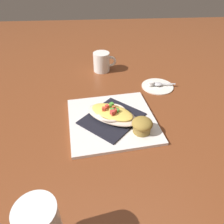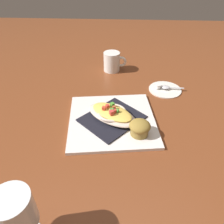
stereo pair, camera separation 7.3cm
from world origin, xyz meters
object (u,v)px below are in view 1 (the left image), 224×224
(coffee_mug, at_px, (102,63))
(creamer_cup_0, at_px, (151,83))
(gratin_dish, at_px, (112,114))
(muffin, at_px, (142,125))
(creamer_saucer, at_px, (157,86))
(spoon, at_px, (159,84))
(square_plate, at_px, (112,120))
(stemmed_glass, at_px, (40,224))

(coffee_mug, relative_size, creamer_cup_0, 4.54)
(gratin_dish, bearing_deg, muffin, 52.20)
(gratin_dish, bearing_deg, coffee_mug, -177.05)
(muffin, height_order, coffee_mug, coffee_mug)
(creamer_saucer, bearing_deg, spoon, 86.00)
(gratin_dish, xyz_separation_m, coffee_mug, (-0.39, -0.02, 0.01))
(muffin, xyz_separation_m, spoon, (-0.29, 0.13, -0.02))
(square_plate, relative_size, creamer_cup_0, 12.15)
(gratin_dish, distance_m, creamer_saucer, 0.30)
(gratin_dish, height_order, stemmed_glass, stemmed_glass)
(muffin, xyz_separation_m, creamer_saucer, (-0.29, 0.12, -0.03))
(creamer_cup_0, bearing_deg, muffin, -17.66)
(muffin, bearing_deg, gratin_dish, -127.80)
(creamer_saucer, bearing_deg, square_plate, -44.37)
(creamer_saucer, bearing_deg, stemmed_glass, -31.31)
(creamer_cup_0, bearing_deg, creamer_saucer, 86.00)
(square_plate, xyz_separation_m, coffee_mug, (-0.39, -0.02, 0.03))
(square_plate, height_order, creamer_saucer, square_plate)
(square_plate, xyz_separation_m, creamer_cup_0, (-0.22, 0.18, 0.01))
(square_plate, bearing_deg, creamer_saucer, 135.63)
(spoon, relative_size, creamer_cup_0, 4.00)
(muffin, distance_m, stemmed_glass, 0.41)
(creamer_saucer, bearing_deg, gratin_dish, -44.37)
(spoon, bearing_deg, muffin, -23.77)
(spoon, bearing_deg, coffee_mug, -125.81)
(stemmed_glass, bearing_deg, spoon, 148.41)
(stemmed_glass, bearing_deg, creamer_saucer, 148.69)
(square_plate, xyz_separation_m, muffin, (0.07, 0.09, 0.03))
(square_plate, height_order, coffee_mug, coffee_mug)
(muffin, xyz_separation_m, creamer_cup_0, (-0.29, 0.09, -0.02))
(stemmed_glass, xyz_separation_m, creamer_cup_0, (-0.61, 0.34, -0.08))
(stemmed_glass, distance_m, spoon, 0.71)
(creamer_saucer, bearing_deg, coffee_mug, -126.21)
(creamer_cup_0, bearing_deg, spoon, 86.00)
(muffin, xyz_separation_m, coffee_mug, (-0.46, -0.11, 0.00))
(gratin_dish, bearing_deg, creamer_saucer, 135.63)
(creamer_saucer, bearing_deg, muffin, -23.10)
(gratin_dish, relative_size, coffee_mug, 1.89)
(gratin_dish, bearing_deg, stemmed_glass, -21.85)
(stemmed_glass, relative_size, creamer_cup_0, 6.08)
(gratin_dish, xyz_separation_m, stemmed_glass, (0.39, -0.16, 0.07))
(coffee_mug, distance_m, creamer_cup_0, 0.26)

